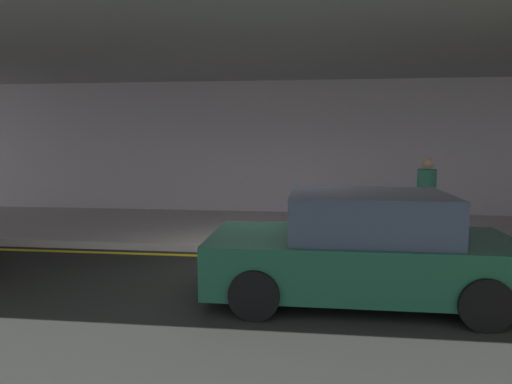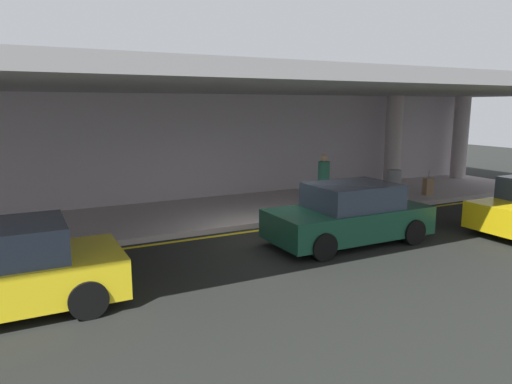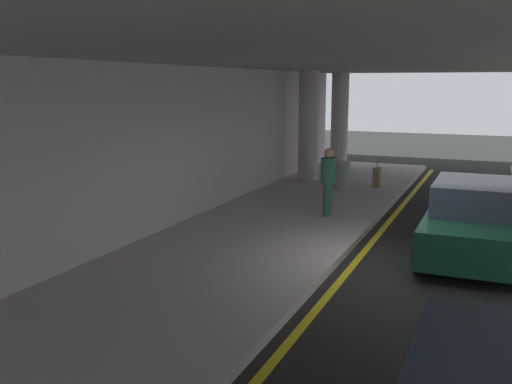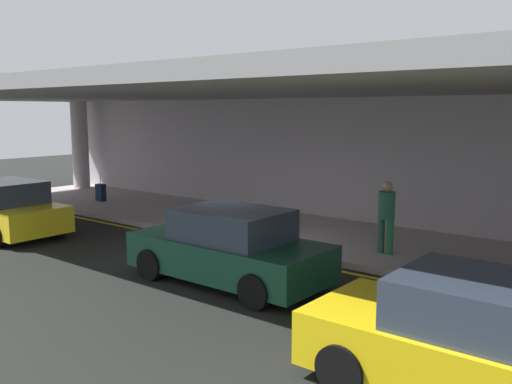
{
  "view_description": "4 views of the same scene",
  "coord_description": "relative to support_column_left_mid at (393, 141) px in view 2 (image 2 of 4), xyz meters",
  "views": [
    {
      "loc": [
        0.63,
        -7.55,
        2.24
      ],
      "look_at": [
        -0.59,
        2.64,
        1.01
      ],
      "focal_mm": 32.03,
      "sensor_mm": 36.0,
      "label": 1
    },
    {
      "loc": [
        -5.93,
        -10.36,
        3.4
      ],
      "look_at": [
        0.28,
        1.73,
        0.89
      ],
      "focal_mm": 32.87,
      "sensor_mm": 36.0,
      "label": 2
    },
    {
      "loc": [
        -10.44,
        -1.63,
        3.4
      ],
      "look_at": [
        -0.64,
        2.55,
        1.36
      ],
      "focal_mm": 40.11,
      "sensor_mm": 36.0,
      "label": 3
    },
    {
      "loc": [
        8.34,
        -9.27,
        3.4
      ],
      "look_at": [
        -0.65,
        2.04,
        1.26
      ],
      "focal_mm": 38.52,
      "sensor_mm": 36.0,
      "label": 4
    }
  ],
  "objects": [
    {
      "name": "sidewalk",
      "position": [
        -8.0,
        -1.22,
        -1.9
      ],
      "size": [
        26.0,
        4.2,
        0.15
      ],
      "primitive_type": "cube",
      "color": "#B7AAAB",
      "rests_on": "ground"
    },
    {
      "name": "car_dark_green",
      "position": [
        -6.66,
        -5.63,
        -1.26
      ],
      "size": [
        4.1,
        1.92,
        1.5
      ],
      "rotation": [
        0.0,
        0.0,
        3.2
      ],
      "color": "#15412E",
      "rests_on": "ground"
    },
    {
      "name": "lane_stripe_yellow",
      "position": [
        -8.0,
        -3.57,
        -1.97
      ],
      "size": [
        26.0,
        0.14,
        0.01
      ],
      "primitive_type": "cube",
      "color": "yellow",
      "rests_on": "ground"
    },
    {
      "name": "support_column_center",
      "position": [
        4.0,
        0.0,
        0.0
      ],
      "size": [
        0.68,
        0.68,
        3.65
      ],
      "primitive_type": "cylinder",
      "color": "#BBAEAF",
      "rests_on": "sidewalk"
    },
    {
      "name": "ceiling_overhang",
      "position": [
        -8.0,
        -1.72,
        1.97
      ],
      "size": [
        28.0,
        13.2,
        0.3
      ],
      "primitive_type": "cube",
      "color": "gray",
      "rests_on": "support_column_far_left"
    },
    {
      "name": "terminal_back_wall",
      "position": [
        -8.0,
        1.03,
        -0.07
      ],
      "size": [
        26.0,
        0.3,
        3.8
      ],
      "primitive_type": "cube",
      "color": "#BCB2B6",
      "rests_on": "ground"
    },
    {
      "name": "traveler_with_luggage",
      "position": [
        -4.98,
        -2.14,
        -0.86
      ],
      "size": [
        0.38,
        0.38,
        1.68
      ],
      "rotation": [
        0.0,
        0.0,
        3.19
      ],
      "color": "#2F5E4B",
      "rests_on": "sidewalk"
    },
    {
      "name": "suitcase_upright_secondary",
      "position": [
        -0.52,
        -2.47,
        -1.51
      ],
      "size": [
        0.36,
        0.22,
        0.9
      ],
      "rotation": [
        0.0,
        0.0,
        0.5
      ],
      "color": "#977351",
      "rests_on": "sidewalk"
    },
    {
      "name": "ground_plane",
      "position": [
        -8.0,
        -4.32,
        -1.97
      ],
      "size": [
        60.0,
        60.0,
        0.0
      ],
      "primitive_type": "plane",
      "color": "black"
    },
    {
      "name": "support_column_left_mid",
      "position": [
        0.0,
        0.0,
        0.0
      ],
      "size": [
        0.68,
        0.68,
        3.65
      ],
      "primitive_type": "cylinder",
      "color": "#BEAFAC",
      "rests_on": "sidewalk"
    },
    {
      "name": "trash_bin_steel",
      "position": [
        -1.29,
        -1.49,
        -1.4
      ],
      "size": [
        0.56,
        0.56,
        0.85
      ],
      "primitive_type": "cylinder",
      "color": "gray",
      "rests_on": "sidewalk"
    }
  ]
}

